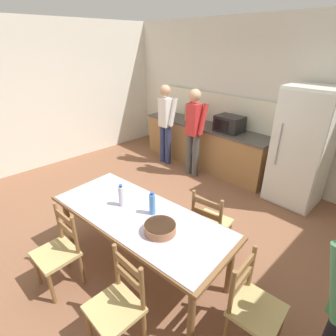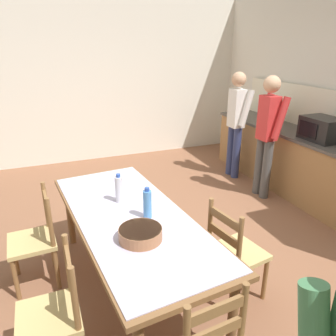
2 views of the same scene
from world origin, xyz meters
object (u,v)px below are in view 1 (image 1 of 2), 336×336
(refrigerator, at_px, (302,148))
(dining_table, at_px, (139,219))
(microwave, at_px, (229,124))
(chair_side_far_right, at_px, (210,223))
(chair_head_end, at_px, (253,307))
(person_at_counter, at_px, (194,129))
(chair_side_near_left, at_px, (59,251))
(person_at_sink, at_px, (166,121))
(bottle_near_centre, at_px, (122,196))
(paper_bag, at_px, (191,113))
(bottle_off_centre, at_px, (152,204))
(chair_side_near_right, at_px, (118,305))
(serving_bowl, at_px, (160,228))

(refrigerator, bearing_deg, dining_table, -102.74)
(microwave, height_order, chair_side_far_right, microwave)
(chair_head_end, height_order, person_at_counter, person_at_counter)
(chair_side_near_left, relative_size, person_at_sink, 0.54)
(bottle_near_centre, bearing_deg, chair_side_far_right, 49.64)
(microwave, relative_size, bottle_near_centre, 1.85)
(paper_bag, distance_m, bottle_off_centre, 3.23)
(refrigerator, height_order, chair_side_near_right, refrigerator)
(refrigerator, bearing_deg, chair_side_far_right, -96.06)
(microwave, distance_m, serving_bowl, 3.05)
(bottle_near_centre, relative_size, chair_side_near_left, 0.30)
(microwave, bearing_deg, serving_bowl, -68.05)
(refrigerator, relative_size, paper_bag, 5.27)
(person_at_sink, bearing_deg, refrigerator, -79.64)
(bottle_off_centre, bearing_deg, bottle_near_centre, -158.07)
(microwave, relative_size, serving_bowl, 1.56)
(dining_table, distance_m, serving_bowl, 0.41)
(dining_table, height_order, chair_side_far_right, chair_side_far_right)
(microwave, xyz_separation_m, person_at_sink, (-1.24, -0.50, -0.10))
(microwave, bearing_deg, chair_side_far_right, -59.89)
(dining_table, relative_size, bottle_off_centre, 8.32)
(refrigerator, xyz_separation_m, bottle_near_centre, (-0.90, -2.80, -0.07))
(paper_bag, bearing_deg, chair_side_near_left, -69.88)
(refrigerator, xyz_separation_m, bottle_off_centre, (-0.53, -2.65, -0.07))
(microwave, height_order, chair_head_end, microwave)
(serving_bowl, bearing_deg, person_at_sink, 135.70)
(person_at_sink, bearing_deg, chair_head_end, -122.67)
(paper_bag, bearing_deg, refrigerator, -0.27)
(bottle_near_centre, distance_m, bottle_off_centre, 0.40)
(chair_side_near_right, relative_size, chair_head_end, 1.00)
(refrigerator, height_order, bottle_near_centre, refrigerator)
(bottle_near_centre, xyz_separation_m, bottle_off_centre, (0.37, 0.15, 0.00))
(paper_bag, bearing_deg, person_at_sink, -119.71)
(bottle_off_centre, bearing_deg, person_at_sink, 133.92)
(paper_bag, xyz_separation_m, person_at_sink, (-0.28, -0.49, -0.13))
(paper_bag, bearing_deg, chair_side_near_right, -56.69)
(bottle_off_centre, distance_m, person_at_sink, 3.02)
(paper_bag, bearing_deg, microwave, 0.45)
(chair_side_near_right, xyz_separation_m, person_at_counter, (-1.75, 2.96, 0.52))
(refrigerator, xyz_separation_m, microwave, (-1.38, 0.02, 0.10))
(bottle_near_centre, distance_m, chair_side_far_right, 1.14)
(person_at_counter, bearing_deg, refrigerator, -74.65)
(serving_bowl, distance_m, chair_head_end, 1.06)
(dining_table, distance_m, chair_head_end, 1.40)
(serving_bowl, xyz_separation_m, chair_side_near_right, (0.18, -0.65, -0.36))
(refrigerator, relative_size, bottle_near_centre, 7.03)
(paper_bag, relative_size, serving_bowl, 1.12)
(person_at_counter, bearing_deg, serving_bowl, -145.61)
(microwave, distance_m, bottle_near_centre, 2.87)
(paper_bag, height_order, bottle_off_centre, paper_bag)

